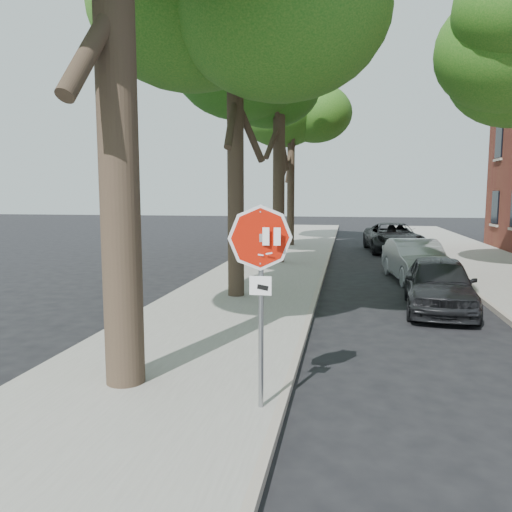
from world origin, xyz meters
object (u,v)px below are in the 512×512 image
at_px(tree_mid_b, 279,63).
at_px(tree_far, 291,112).
at_px(car_d, 393,238).
at_px(stop_sign, 261,267).
at_px(car_b, 416,261).
at_px(tree_mid_a, 235,9).
at_px(car_a, 439,284).

xyz_separation_m(tree_mid_b, tree_far, (-0.30, 6.99, -0.78)).
bearing_deg(car_d, tree_mid_b, -137.91).
bearing_deg(car_d, tree_far, 158.26).
distance_m(stop_sign, car_b, 11.53).
distance_m(tree_mid_a, car_d, 15.09).
relative_size(tree_far, car_a, 2.36).
relative_size(tree_mid_a, tree_far, 1.06).
bearing_deg(car_d, tree_mid_a, -117.70).
relative_size(car_a, car_b, 0.95).
distance_m(stop_sign, tree_mid_a, 9.31).
xyz_separation_m(tree_far, car_a, (5.32, -14.51, -6.54)).
bearing_deg(car_d, car_b, -94.81).
height_order(tree_mid_b, tree_far, tree_mid_b).
relative_size(stop_sign, car_a, 0.66).
relative_size(stop_sign, tree_mid_b, 0.25).
relative_size(tree_mid_b, car_d, 1.98).
xyz_separation_m(stop_sign, tree_far, (-2.02, 21.14, 5.26)).
bearing_deg(tree_far, car_b, -62.35).
relative_size(stop_sign, car_b, 0.63).
relative_size(tree_far, car_d, 1.78).
bearing_deg(car_d, stop_sign, -104.41).
bearing_deg(stop_sign, tree_far, 95.46).
height_order(stop_sign, car_d, stop_sign).
bearing_deg(tree_mid_a, tree_far, 90.40).
bearing_deg(tree_mid_b, tree_mid_a, -91.63).
xyz_separation_m(tree_far, car_b, (5.32, -10.16, -6.53)).
distance_m(tree_far, car_b, 13.20).
relative_size(tree_mid_a, car_d, 1.88).
bearing_deg(stop_sign, car_b, 73.27).
bearing_deg(tree_mid_a, car_a, -5.68).
bearing_deg(tree_mid_b, tree_far, 92.44).
bearing_deg(tree_far, tree_mid_a, -89.60).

